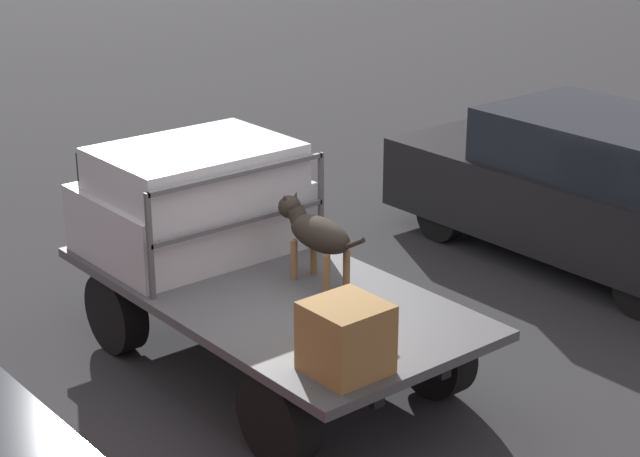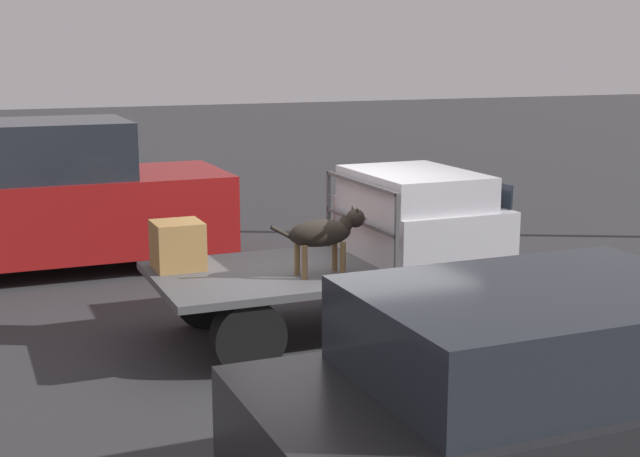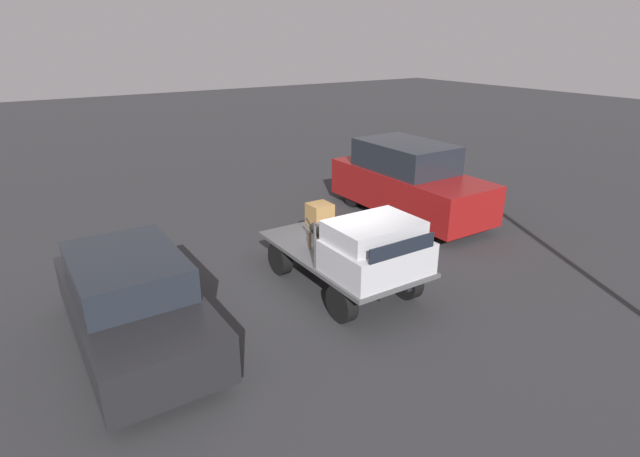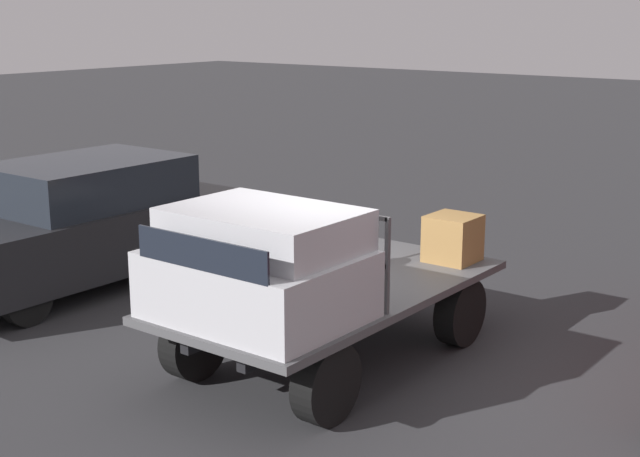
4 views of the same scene
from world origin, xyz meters
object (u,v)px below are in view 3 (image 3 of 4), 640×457
object	(u,v)px
parked_sedan	(133,302)
cargo_crate	(320,214)
flatbed_truck	(341,260)
dog	(322,232)
parked_pickup_far	(408,181)

from	to	relation	value
parked_sedan	cargo_crate	bearing A→B (deg)	101.80
flatbed_truck	cargo_crate	world-z (taller)	cargo_crate
flatbed_truck	dog	world-z (taller)	dog
cargo_crate	parked_sedan	xyz separation A→B (m)	(1.44, -4.66, -0.23)
flatbed_truck	dog	xyz separation A→B (m)	(-0.18, -0.36, 0.66)
dog	parked_sedan	size ratio (longest dim) A/B	0.25
parked_pickup_far	parked_sedan	bearing A→B (deg)	-82.52
flatbed_truck	cargo_crate	bearing A→B (deg)	162.74
dog	parked_pickup_far	distance (m)	5.17
flatbed_truck	parked_pickup_far	bearing A→B (deg)	121.50
flatbed_truck	parked_pickup_far	distance (m)	4.96
flatbed_truck	parked_sedan	bearing A→B (deg)	-91.53
cargo_crate	parked_sedan	world-z (taller)	parked_sedan
parked_sedan	flatbed_truck	bearing A→B (deg)	83.12
cargo_crate	parked_pickup_far	distance (m)	3.87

